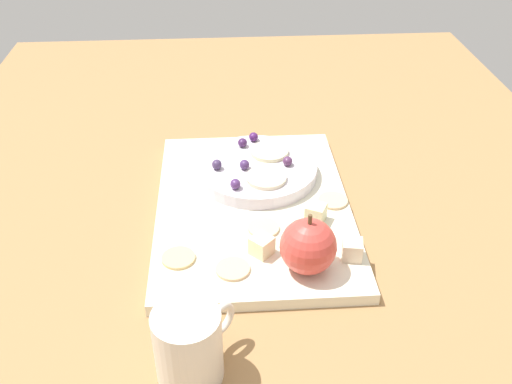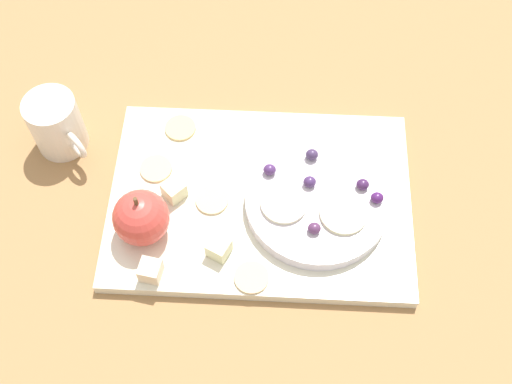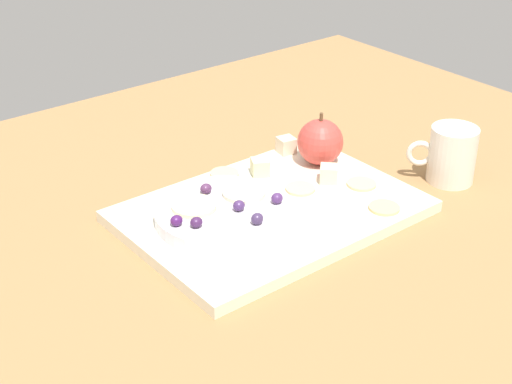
% 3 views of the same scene
% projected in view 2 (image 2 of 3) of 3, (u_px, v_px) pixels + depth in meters
% --- Properties ---
extents(table, '(1.38, 1.07, 0.05)m').
position_uv_depth(table, '(288.00, 219.00, 0.86)').
color(table, '#9C7245').
rests_on(table, ground).
extents(platter, '(0.38, 0.27, 0.02)m').
position_uv_depth(platter, '(260.00, 199.00, 0.84)').
color(platter, silver).
rests_on(platter, table).
extents(serving_dish, '(0.18, 0.18, 0.02)m').
position_uv_depth(serving_dish, '(317.00, 202.00, 0.81)').
color(serving_dish, silver).
rests_on(serving_dish, platter).
extents(apple_whole, '(0.07, 0.07, 0.07)m').
position_uv_depth(apple_whole, '(141.00, 218.00, 0.78)').
color(apple_whole, '#D1433A').
rests_on(apple_whole, platter).
extents(apple_stem, '(0.01, 0.01, 0.01)m').
position_uv_depth(apple_stem, '(136.00, 201.00, 0.74)').
color(apple_stem, brown).
rests_on(apple_stem, apple_whole).
extents(cheese_cube_0, '(0.03, 0.03, 0.02)m').
position_uv_depth(cheese_cube_0, '(219.00, 248.00, 0.78)').
color(cheese_cube_0, beige).
rests_on(cheese_cube_0, platter).
extents(cheese_cube_1, '(0.03, 0.03, 0.02)m').
position_uv_depth(cheese_cube_1, '(150.00, 271.00, 0.76)').
color(cheese_cube_1, beige).
rests_on(cheese_cube_1, platter).
extents(cheese_cube_2, '(0.03, 0.03, 0.02)m').
position_uv_depth(cheese_cube_2, '(174.00, 190.00, 0.82)').
color(cheese_cube_2, beige).
rests_on(cheese_cube_2, platter).
extents(cracker_0, '(0.04, 0.04, 0.00)m').
position_uv_depth(cracker_0, '(180.00, 128.00, 0.88)').
color(cracker_0, '#E5C27D').
rests_on(cracker_0, platter).
extents(cracker_1, '(0.04, 0.04, 0.00)m').
position_uv_depth(cracker_1, '(212.00, 201.00, 0.82)').
color(cracker_1, beige).
rests_on(cracker_1, platter).
extents(cracker_2, '(0.04, 0.04, 0.00)m').
position_uv_depth(cracker_2, '(156.00, 169.00, 0.85)').
color(cracker_2, '#DFB888').
rests_on(cracker_2, platter).
extents(cracker_3, '(0.04, 0.04, 0.00)m').
position_uv_depth(cracker_3, '(252.00, 278.00, 0.77)').
color(cracker_3, '#D5B688').
rests_on(cracker_3, platter).
extents(grape_0, '(0.02, 0.01, 0.01)m').
position_uv_depth(grape_0, '(310.00, 182.00, 0.81)').
color(grape_0, '#462C5D').
rests_on(grape_0, serving_dish).
extents(grape_1, '(0.02, 0.01, 0.01)m').
position_uv_depth(grape_1, '(314.00, 228.00, 0.78)').
color(grape_1, '#532D52').
rests_on(grape_1, serving_dish).
extents(grape_2, '(0.02, 0.01, 0.01)m').
position_uv_depth(grape_2, '(312.00, 155.00, 0.83)').
color(grape_2, '#412F55').
rests_on(grape_2, serving_dish).
extents(grape_3, '(0.02, 0.01, 0.01)m').
position_uv_depth(grape_3, '(377.00, 201.00, 0.80)').
color(grape_3, '#471C5B').
rests_on(grape_3, serving_dish).
extents(grape_4, '(0.02, 0.01, 0.01)m').
position_uv_depth(grape_4, '(270.00, 170.00, 0.82)').
color(grape_4, '#4C2C62').
rests_on(grape_4, serving_dish).
extents(grape_5, '(0.02, 0.01, 0.01)m').
position_uv_depth(grape_5, '(363.00, 184.00, 0.81)').
color(grape_5, '#40204D').
rests_on(grape_5, serving_dish).
extents(apple_slice_0, '(0.06, 0.06, 0.01)m').
position_uv_depth(apple_slice_0, '(344.00, 214.00, 0.79)').
color(apple_slice_0, beige).
rests_on(apple_slice_0, serving_dish).
extents(apple_slice_1, '(0.06, 0.06, 0.01)m').
position_uv_depth(apple_slice_1, '(284.00, 203.00, 0.80)').
color(apple_slice_1, beige).
rests_on(apple_slice_1, serving_dish).
extents(cup, '(0.08, 0.08, 0.08)m').
position_uv_depth(cup, '(57.00, 124.00, 0.86)').
color(cup, silver).
rests_on(cup, table).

